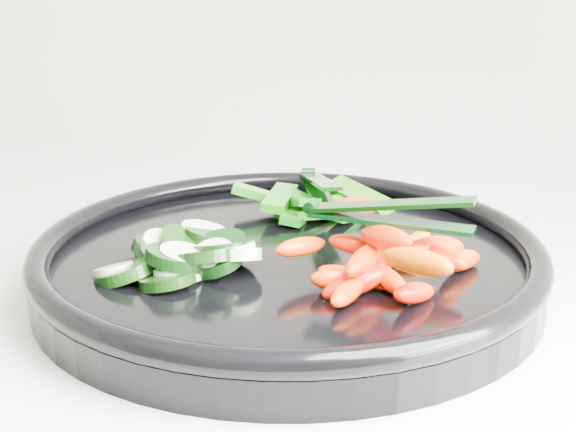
% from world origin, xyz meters
% --- Properties ---
extents(veggie_tray, '(0.48, 0.48, 0.04)m').
position_xyz_m(veggie_tray, '(0.16, 1.66, 0.95)').
color(veggie_tray, black).
rests_on(veggie_tray, counter).
extents(cucumber_pile, '(0.12, 0.12, 0.04)m').
position_xyz_m(cucumber_pile, '(0.10, 1.62, 0.96)').
color(cucumber_pile, black).
rests_on(cucumber_pile, veggie_tray).
extents(carrot_pile, '(0.13, 0.15, 0.06)m').
position_xyz_m(carrot_pile, '(0.24, 1.63, 0.97)').
color(carrot_pile, '#FF1400').
rests_on(carrot_pile, veggie_tray).
extents(pepper_pile, '(0.14, 0.09, 0.04)m').
position_xyz_m(pepper_pile, '(0.14, 1.76, 0.96)').
color(pepper_pile, '#17700A').
rests_on(pepper_pile, veggie_tray).
extents(tong_carrot, '(0.11, 0.02, 0.02)m').
position_xyz_m(tong_carrot, '(0.23, 1.64, 1.00)').
color(tong_carrot, black).
rests_on(tong_carrot, carrot_pile).
extents(tong_pepper, '(0.07, 0.11, 0.02)m').
position_xyz_m(tong_pepper, '(0.15, 1.76, 0.98)').
color(tong_pepper, black).
rests_on(tong_pepper, pepper_pile).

